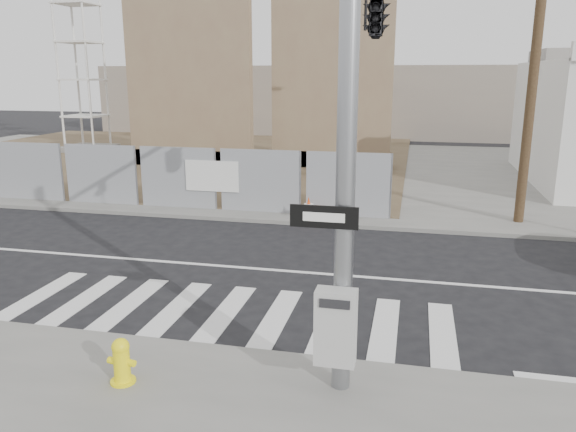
% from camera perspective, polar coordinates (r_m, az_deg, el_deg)
% --- Properties ---
extents(ground, '(100.00, 100.00, 0.00)m').
position_cam_1_polar(ground, '(13.15, -2.76, -5.42)').
color(ground, black).
rests_on(ground, ground).
extents(sidewalk_far, '(50.00, 20.00, 0.12)m').
position_cam_1_polar(sidewalk_far, '(26.50, 5.36, 4.69)').
color(sidewalk_far, slate).
rests_on(sidewalk_far, ground).
extents(signal_pole, '(0.96, 5.87, 7.00)m').
position_cam_1_polar(signal_pole, '(9.92, 8.15, 16.19)').
color(signal_pole, gray).
rests_on(signal_pole, sidewalk_near).
extents(chain_link_fence, '(24.60, 0.04, 2.00)m').
position_cam_1_polar(chain_link_fence, '(21.81, -25.24, 4.17)').
color(chain_link_fence, gray).
rests_on(chain_link_fence, sidewalk_far).
extents(concrete_wall_left, '(6.00, 1.30, 8.00)m').
position_cam_1_polar(concrete_wall_left, '(27.09, -9.91, 11.81)').
color(concrete_wall_left, brown).
rests_on(concrete_wall_left, sidewalk_far).
extents(concrete_wall_right, '(5.50, 1.30, 8.00)m').
position_cam_1_polar(concrete_wall_right, '(26.31, 4.45, 11.91)').
color(concrete_wall_right, brown).
rests_on(concrete_wall_right, sidewalk_far).
extents(utility_pole_right, '(1.60, 0.28, 10.00)m').
position_cam_1_polar(utility_pole_right, '(17.72, 23.94, 15.60)').
color(utility_pole_right, '#493722').
rests_on(utility_pole_right, sidewalk_far).
extents(fire_hydrant, '(0.43, 0.42, 0.68)m').
position_cam_1_polar(fire_hydrant, '(8.57, -16.55, -13.93)').
color(fire_hydrant, '#FCEC0E').
rests_on(fire_hydrant, sidewalk_near).
extents(traffic_cone_c, '(0.45, 0.45, 0.79)m').
position_cam_1_polar(traffic_cone_c, '(20.64, -18.08, 2.59)').
color(traffic_cone_c, red).
rests_on(traffic_cone_c, sidewalk_far).
extents(traffic_cone_d, '(0.43, 0.43, 0.74)m').
position_cam_1_polar(traffic_cone_d, '(16.89, 2.11, 0.73)').
color(traffic_cone_d, '#E7410C').
rests_on(traffic_cone_d, sidewalk_far).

